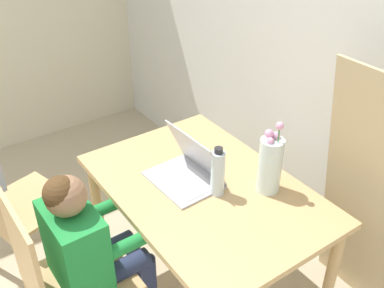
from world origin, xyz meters
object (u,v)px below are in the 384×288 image
at_px(person_seated, 90,245).
at_px(flower_vase, 270,164).
at_px(water_bottle, 218,173).
at_px(chair_occupied, 65,283).
at_px(laptop, 188,169).

xyz_separation_m(person_seated, flower_vase, (0.22, 0.76, 0.23)).
relative_size(person_seated, water_bottle, 4.20).
xyz_separation_m(chair_occupied, laptop, (-0.04, 0.64, 0.29)).
bearing_deg(laptop, chair_occupied, -88.36).
relative_size(laptop, flower_vase, 0.95).
distance_m(person_seated, flower_vase, 0.82).
bearing_deg(laptop, water_bottle, 12.63).
distance_m(chair_occupied, laptop, 0.71).
xyz_separation_m(chair_occupied, person_seated, (-0.00, 0.13, 0.14)).
distance_m(chair_occupied, water_bottle, 0.77).
bearing_deg(flower_vase, water_bottle, -117.90).
height_order(person_seated, laptop, person_seated).
xyz_separation_m(flower_vase, water_bottle, (-0.11, -0.20, -0.03)).
height_order(chair_occupied, person_seated, person_seated).
bearing_deg(laptop, person_seated, -87.64).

